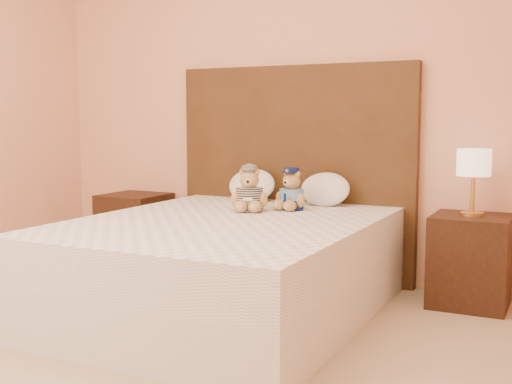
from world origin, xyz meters
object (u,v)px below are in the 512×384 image
nightstand_left (135,229)px  lamp (474,166)px  nightstand_right (470,261)px  teddy_prisoner (249,189)px  pillow_left (252,184)px  bed (225,267)px  teddy_police (292,189)px  pillow_right (325,188)px

nightstand_left → lamp: size_ratio=1.38×
nightstand_right → lamp: (-0.00, 0.00, 0.57)m
teddy_prisoner → nightstand_right: bearing=-0.6°
pillow_left → bed: bearing=-73.4°
teddy_police → teddy_prisoner: (-0.21, -0.18, 0.00)m
nightstand_right → teddy_police: teddy_police is taller
lamp → pillow_right: size_ratio=1.17×
nightstand_left → nightstand_right: (2.50, 0.00, 0.00)m
teddy_police → pillow_left: teddy_police is taller
bed → nightstand_left: 1.48m
pillow_left → pillow_right: pillow_left is taller
lamp → nightstand_right: bearing=0.0°
nightstand_left → pillow_left: size_ratio=1.56×
nightstand_left → pillow_left: pillow_left is taller
bed → lamp: 1.59m
teddy_police → pillow_left: 0.51m
bed → pillow_left: (-0.25, 0.83, 0.40)m
teddy_police → teddy_prisoner: 0.27m
bed → teddy_prisoner: bearing=95.0°
bed → nightstand_left: same height
bed → lamp: size_ratio=5.00×
bed → pillow_left: bearing=106.6°
teddy_prisoner → pillow_right: (0.33, 0.46, -0.02)m
pillow_right → bed: bearing=-110.0°
nightstand_left → teddy_police: 1.51m
nightstand_left → teddy_prisoner: teddy_prisoner is taller
bed → pillow_right: bearing=70.0°
nightstand_right → teddy_police: 1.17m
bed → teddy_prisoner: teddy_prisoner is taller
nightstand_right → pillow_right: (-0.95, 0.03, 0.40)m
lamp → bed: bearing=-147.4°
pillow_right → lamp: bearing=-1.8°
bed → nightstand_right: (1.25, 0.80, -0.00)m
teddy_police → pillow_left: bearing=159.5°
bed → pillow_left: 0.95m
lamp → teddy_prisoner: lamp is taller
pillow_left → nightstand_left: bearing=-178.3°
nightstand_left → teddy_police: bearing=-9.9°
lamp → pillow_left: (-1.50, 0.03, -0.17)m
teddy_prisoner → bed: bearing=-104.0°
teddy_prisoner → pillow_right: size_ratio=0.80×
teddy_police → nightstand_left: bearing=-177.2°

